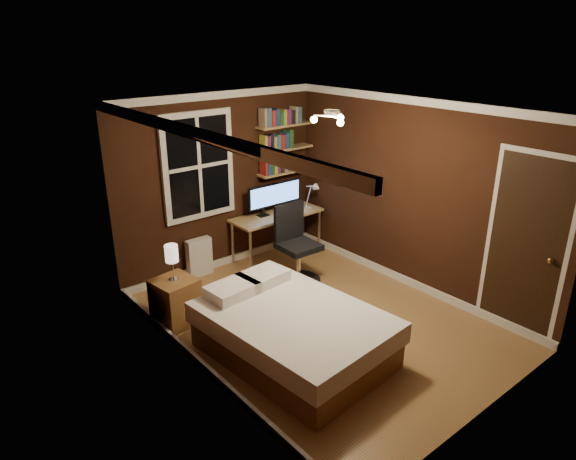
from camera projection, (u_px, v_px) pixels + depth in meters
floor at (320, 321)px, 6.15m from camera, size 4.20×4.20×0.00m
wall_back at (220, 182)px, 7.20m from camera, size 3.20×0.04×2.50m
wall_left at (196, 262)px, 4.75m from camera, size 0.04×4.20×2.50m
wall_right at (413, 196)px, 6.64m from camera, size 0.04×4.20×2.50m
ceiling at (325, 109)px, 5.24m from camera, size 3.20×4.20×0.02m
window at (198, 166)px, 6.86m from camera, size 1.06×0.06×1.46m
door at (525, 248)px, 5.60m from camera, size 0.03×0.82×2.05m
door_knob at (550, 260)px, 5.37m from camera, size 0.06×0.06×0.06m
ceiling_fixture at (332, 120)px, 5.20m from camera, size 0.44×0.44×0.18m
bookshelf_lower at (285, 172)px, 7.75m from camera, size 0.92×0.22×0.03m
books_row_lower at (285, 163)px, 7.71m from camera, size 0.60×0.16×0.23m
bookshelf_middle at (285, 149)px, 7.63m from camera, size 0.92×0.22×0.03m
books_row_middle at (285, 140)px, 7.58m from camera, size 0.48×0.16×0.23m
bookshelf_upper at (285, 125)px, 7.50m from camera, size 0.92×0.22×0.03m
books_row_upper at (285, 116)px, 7.45m from camera, size 0.60×0.16×0.23m
bed at (292, 332)px, 5.41m from camera, size 1.55×2.05×0.66m
nightstand at (176, 302)px, 6.01m from camera, size 0.51×0.51×0.57m
bedside_lamp at (172, 263)px, 5.82m from camera, size 0.15×0.15×0.43m
radiator at (199, 257)px, 7.21m from camera, size 0.36×0.13×0.54m
desk at (277, 218)px, 7.69m from camera, size 1.44×0.54×0.68m
monitor_left at (263, 201)px, 7.51m from camera, size 0.50×0.12×0.46m
monitor_right at (287, 195)px, 7.78m from camera, size 0.50×0.12×0.46m
desk_lamp at (312, 195)px, 7.82m from camera, size 0.14×0.32×0.44m
office_chair at (296, 253)px, 6.96m from camera, size 0.60×0.60×1.10m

